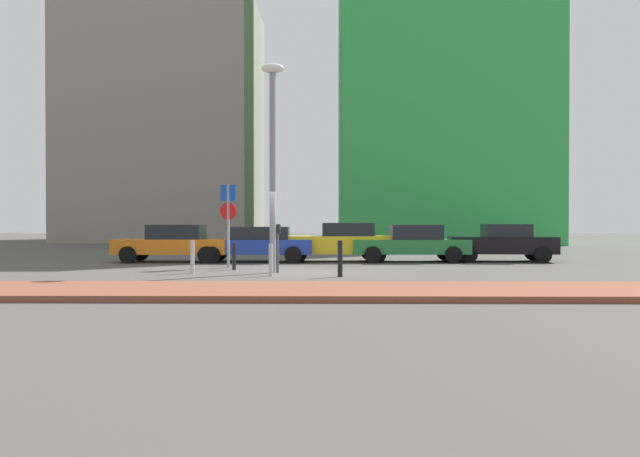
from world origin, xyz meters
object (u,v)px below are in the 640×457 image
object	(u,v)px
parked_car_green	(411,243)
traffic_bollard_near	(271,260)
street_lamp	(273,149)
traffic_bollard_far	(192,257)
parked_car_orange	(173,243)
parked_car_blue	(256,243)
parked_car_black	(503,242)
parking_sign_post	(228,215)
parked_car_yellow	(340,242)
parking_meter	(278,242)
traffic_bollard_edge	(234,256)
traffic_bollard_mid	(340,259)

from	to	relation	value
parked_car_green	traffic_bollard_near	xyz separation A→B (m)	(-4.89, -6.67, -0.27)
parked_car_green	street_lamp	world-z (taller)	street_lamp
traffic_bollard_far	parked_car_green	bearing A→B (deg)	37.63
parked_car_orange	traffic_bollard_far	size ratio (longest dim) A/B	4.30
street_lamp	parked_car_blue	bearing A→B (deg)	101.49
parked_car_black	parking_sign_post	world-z (taller)	parking_sign_post
parked_car_orange	parking_sign_post	distance (m)	4.10
parked_car_yellow	parking_meter	xyz separation A→B (m)	(-2.01, -5.64, 0.19)
traffic_bollard_near	traffic_bollard_edge	world-z (taller)	traffic_bollard_near
parked_car_blue	traffic_bollard_mid	distance (m)	7.49
parked_car_green	traffic_bollard_mid	size ratio (longest dim) A/B	4.30
parked_car_yellow	parking_sign_post	bearing A→B (deg)	-138.14
traffic_bollard_far	traffic_bollard_edge	size ratio (longest dim) A/B	1.16
parked_car_orange	traffic_bollard_near	world-z (taller)	parked_car_orange
parked_car_blue	parking_sign_post	bearing A→B (deg)	-101.15
traffic_bollard_mid	parked_car_yellow	bearing A→B (deg)	89.17
traffic_bollard_far	parked_car_blue	bearing A→B (deg)	76.43
parked_car_blue	street_lamp	size ratio (longest dim) A/B	0.70
traffic_bollard_far	parking_meter	bearing A→B (deg)	6.17
parked_car_yellow	parking_meter	size ratio (longest dim) A/B	2.98
parked_car_black	parking_sign_post	bearing A→B (deg)	-161.31
street_lamp	parked_car_black	bearing A→B (deg)	33.89
parking_sign_post	traffic_bollard_mid	xyz separation A→B (m)	(3.76, -3.67, -1.27)
traffic_bollard_far	parked_car_black	bearing A→B (deg)	28.37
traffic_bollard_edge	parked_car_blue	bearing A→B (deg)	86.12
parked_car_green	traffic_bollard_mid	xyz separation A→B (m)	(-2.88, -6.90, -0.21)
parking_sign_post	traffic_bollard_mid	world-z (taller)	parking_sign_post
traffic_bollard_far	street_lamp	bearing A→B (deg)	4.59
parked_car_black	street_lamp	xyz separation A→B (m)	(-8.52, -5.73, 3.07)
parked_car_black	traffic_bollard_far	distance (m)	12.47
parked_car_orange	street_lamp	size ratio (longest dim) A/B	0.68
parked_car_orange	parked_car_blue	size ratio (longest dim) A/B	0.97
parked_car_blue	traffic_bollard_edge	distance (m)	4.14
parking_sign_post	traffic_bollard_near	world-z (taller)	parking_sign_post
parked_car_blue	parked_car_yellow	world-z (taller)	parked_car_yellow
parked_car_orange	traffic_bollard_edge	size ratio (longest dim) A/B	4.98
street_lamp	traffic_bollard_mid	xyz separation A→B (m)	(2.05, -1.41, -3.30)
parking_meter	traffic_bollard_mid	size ratio (longest dim) A/B	1.43
street_lamp	traffic_bollard_edge	xyz separation A→B (m)	(-1.37, 1.26, -3.39)
street_lamp	parked_car_orange	bearing A→B (deg)	129.13
parked_car_yellow	parked_car_green	xyz separation A→B (m)	(2.78, -0.23, -0.04)
parking_meter	street_lamp	size ratio (longest dim) A/B	0.23
street_lamp	parking_sign_post	bearing A→B (deg)	127.06
parked_car_yellow	parked_car_green	size ratio (longest dim) A/B	0.99
parked_car_black	traffic_bollard_far	size ratio (longest dim) A/B	4.11
parked_car_black	street_lamp	bearing A→B (deg)	-146.11
parked_car_blue	parked_car_yellow	distance (m)	3.26
parked_car_blue	traffic_bollard_far	world-z (taller)	parked_car_blue
parked_car_blue	parked_car_black	bearing A→B (deg)	2.02
street_lamp	traffic_bollard_near	world-z (taller)	street_lamp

